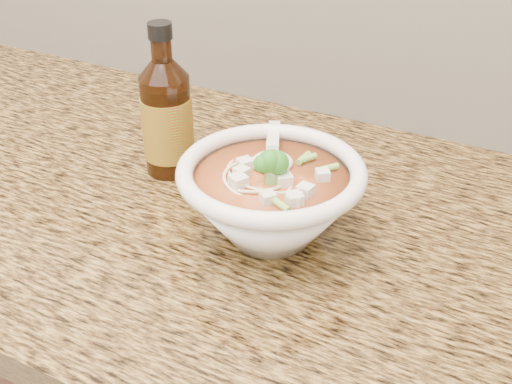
% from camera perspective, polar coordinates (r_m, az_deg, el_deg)
% --- Properties ---
extents(cabinet, '(4.00, 0.65, 0.86)m').
position_cam_1_polar(cabinet, '(1.26, -11.13, -16.15)').
color(cabinet, '#381A11').
rests_on(cabinet, ground).
extents(counter_slab, '(4.00, 0.68, 0.04)m').
position_cam_1_polar(counter_slab, '(0.98, -13.85, 1.65)').
color(counter_slab, olive).
rests_on(counter_slab, cabinet).
extents(soup_bowl, '(0.22, 0.24, 0.12)m').
position_cam_1_polar(soup_bowl, '(0.76, 1.35, -0.70)').
color(soup_bowl, white).
rests_on(soup_bowl, counter_slab).
extents(hot_sauce_bottle, '(0.08, 0.08, 0.21)m').
position_cam_1_polar(hot_sauce_bottle, '(0.89, -7.91, 6.50)').
color(hot_sauce_bottle, black).
rests_on(hot_sauce_bottle, counter_slab).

